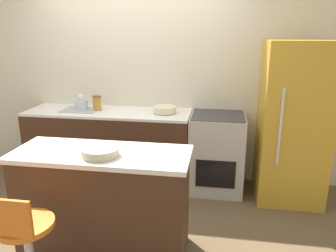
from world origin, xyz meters
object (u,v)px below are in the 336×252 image
Objects in this scene: stool_chair at (26,247)px; kettle at (81,103)px; oven_range at (216,153)px; mixing_bowl at (165,109)px; refrigerator at (293,123)px.

kettle is (-0.42, 2.00, 0.57)m from stool_chair.
mixing_bowl is (-0.64, 0.03, 0.50)m from oven_range.
mixing_bowl reaches higher than stool_chair.
mixing_bowl is at bearing 177.30° from oven_range.
kettle is (-2.51, 0.08, 0.11)m from refrigerator.
oven_range is 0.81m from mixing_bowl.
refrigerator reaches higher than kettle.
refrigerator reaches higher than mixing_bowl.
kettle is at bearing 101.95° from stool_chair.
mixing_bowl is at bearing 72.50° from stool_chair.
kettle is at bearing 178.13° from refrigerator.
stool_chair is (-2.09, -1.92, -0.45)m from refrigerator.
refrigerator is 2.88m from stool_chair.
refrigerator is at bearing 42.59° from stool_chair.
stool_chair is (-1.27, -1.97, -0.02)m from oven_range.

